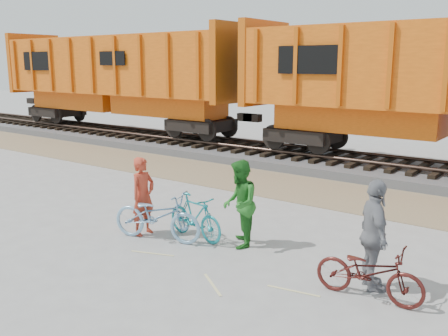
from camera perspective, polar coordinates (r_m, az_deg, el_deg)
The scene contains 11 objects.
ground at distance 9.88m, azimuth -0.67°, elevation -9.66°, with size 120.00×120.00×0.00m, color #9E9E99.
gravel_strip at distance 14.42m, azimuth 12.74°, elevation -2.95°, with size 120.00×3.00×0.02m, color #99835F.
ballast_bed at distance 17.58m, azimuth 17.46°, elevation -0.09°, with size 120.00×4.00×0.30m, color slate.
track at distance 17.51m, azimuth 17.52°, elevation 0.94°, with size 120.00×2.60×0.24m.
hopper_car_left at distance 24.61m, azimuth -11.93°, elevation 10.17°, with size 14.00×3.13×4.65m.
bicycle_blue at distance 10.50m, azimuth -7.66°, elevation -5.44°, with size 0.69×1.99×1.04m, color #81AED1.
bicycle_teal at distance 10.52m, azimuth -3.34°, elevation -5.57°, with size 0.45×1.59×0.95m, color teal.
bicycle_maroon at distance 8.22m, azimuth 16.26°, elevation -11.36°, with size 0.60×1.71×0.90m, color #461612.
person_solo at distance 10.82m, azimuth -9.23°, elevation -3.19°, with size 0.62×0.40×1.69m, color #B43822.
person_man at distance 9.97m, azimuth 1.79°, elevation -4.11°, with size 0.86×0.67×1.77m, color #226F21.
person_woman at distance 8.44m, azimuth 16.78°, elevation -7.36°, with size 1.08×0.45×1.84m, color gray.
Camera 1 is at (5.59, -7.29, 3.63)m, focal length 40.00 mm.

